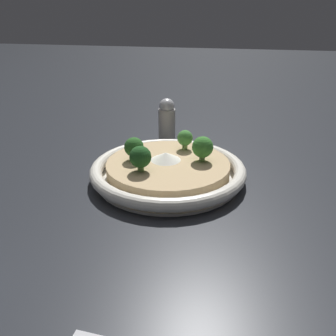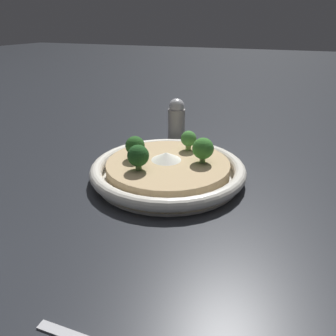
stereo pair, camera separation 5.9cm
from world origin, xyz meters
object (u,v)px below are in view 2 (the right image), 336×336
object	(u,v)px
risotto_bowl	(168,170)
broccoli_back	(138,156)
broccoli_front_left	(203,149)
pepper_shaker	(176,120)
broccoli_front	(189,139)
broccoli_back_right	(135,146)

from	to	relation	value
risotto_bowl	broccoli_back	bearing A→B (deg)	57.04
broccoli_front_left	pepper_shaker	world-z (taller)	pepper_shaker
broccoli_front	pepper_shaker	size ratio (longest dim) A/B	0.37
broccoli_front	broccoli_front_left	world-z (taller)	broccoli_front_left
broccoli_front_left	pepper_shaker	xyz separation A→B (m)	(0.12, -0.18, -0.01)
broccoli_back_right	pepper_shaker	world-z (taller)	pepper_shaker
risotto_bowl	broccoli_front_left	distance (m)	0.07
risotto_bowl	broccoli_front_left	size ratio (longest dim) A/B	6.13
broccoli_front_left	broccoli_back	distance (m)	0.12
broccoli_back	broccoli_back_right	world-z (taller)	broccoli_back
broccoli_back	broccoli_front	bearing A→B (deg)	-111.33
broccoli_back_right	risotto_bowl	bearing A→B (deg)	-171.99
broccoli_front_left	broccoli_back_right	xyz separation A→B (m)	(0.12, 0.03, -0.00)
broccoli_front_left	broccoli_front	bearing A→B (deg)	-48.32
risotto_bowl	broccoli_back_right	bearing A→B (deg)	8.01
broccoli_front	broccoli_back	bearing A→B (deg)	68.67
broccoli_front	broccoli_front_left	bearing A→B (deg)	131.68
broccoli_front	broccoli_back	distance (m)	0.13
broccoli_back	pepper_shaker	size ratio (longest dim) A/B	0.43
broccoli_back_right	broccoli_back	bearing A→B (deg)	123.61
broccoli_back	risotto_bowl	bearing A→B (deg)	-122.96
broccoli_front_left	pepper_shaker	distance (m)	0.21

